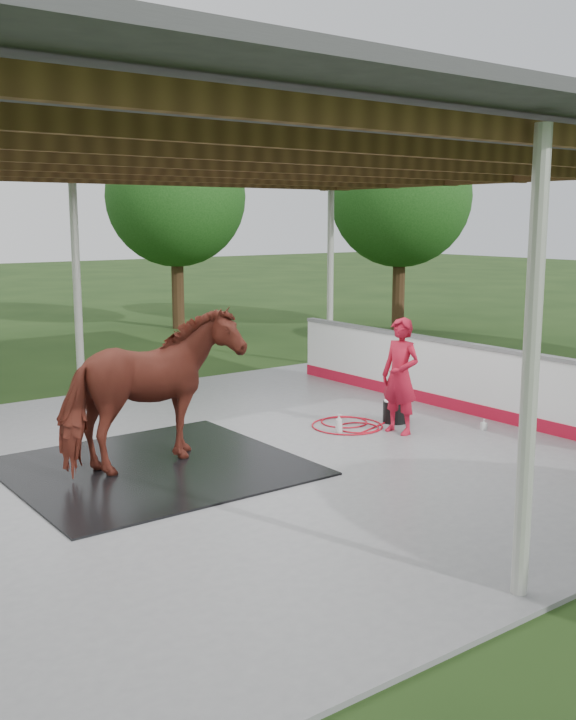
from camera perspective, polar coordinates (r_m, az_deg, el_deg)
ground at (r=10.63m, az=-4.63°, el=-7.38°), size 100.00×100.00×0.00m
concrete_slab at (r=10.63m, az=-4.63°, el=-7.26°), size 12.00×10.00×0.05m
pavilion_structure at (r=10.18m, az=-4.95°, el=14.44°), size 12.60×10.60×4.05m
dasher_board at (r=13.42m, az=12.21°, el=-1.30°), size 0.16×8.00×1.15m
tree_belt at (r=11.09m, az=-6.10°, el=13.13°), size 28.00×28.00×5.80m
rubber_mat at (r=10.41m, az=-9.50°, el=-7.52°), size 3.48×3.26×0.03m
horse at (r=10.15m, az=-9.66°, el=-2.13°), size 2.46×1.38×1.97m
handler at (r=11.83m, az=8.00°, el=-1.14°), size 0.49×0.67×1.71m
wash_bucket at (r=12.58m, az=7.62°, el=-3.62°), size 0.38×0.38×0.35m
soap_bottle_a at (r=11.88m, az=3.64°, el=-4.53°), size 0.14×0.14×0.29m
soap_bottle_b at (r=12.41m, az=13.75°, el=-4.47°), size 0.10×0.10×0.16m
hose_coil at (r=12.33m, az=4.35°, el=-4.63°), size 1.71×1.10×0.02m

